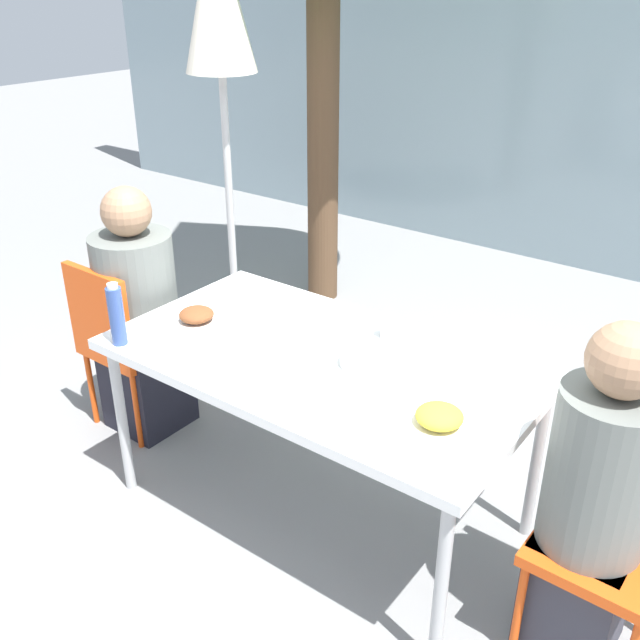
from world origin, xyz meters
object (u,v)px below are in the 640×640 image
at_px(person_right, 594,507).
at_px(drinking_cup, 389,327).
at_px(person_left, 140,321).
at_px(closed_umbrella, 219,16).
at_px(chair_right, 615,517).
at_px(bottle, 117,315).
at_px(chair_left, 121,336).
at_px(salad_bowl, 367,359).

bearing_deg(person_right, drinking_cup, -16.71).
bearing_deg(person_left, closed_umbrella, 110.14).
xyz_separation_m(chair_right, bottle, (-1.79, -0.44, 0.36)).
distance_m(bottle, drinking_cup, 1.05).
relative_size(chair_left, chair_right, 1.00).
xyz_separation_m(chair_left, salad_bowl, (1.29, 0.12, 0.26)).
xyz_separation_m(person_left, chair_right, (2.17, 0.05, -0.06)).
bearing_deg(closed_umbrella, salad_bowl, -31.44).
bearing_deg(person_left, chair_left, -121.90).
bearing_deg(chair_right, person_left, 2.43).
height_order(person_right, closed_umbrella, closed_umbrella).
bearing_deg(salad_bowl, drinking_cup, 102.64).
relative_size(chair_left, drinking_cup, 9.03).
relative_size(closed_umbrella, bottle, 9.27).
xyz_separation_m(chair_right, drinking_cup, (-0.98, 0.22, 0.28)).
distance_m(person_left, bottle, 0.62).
relative_size(bottle, salad_bowl, 1.29).
height_order(chair_left, person_right, person_right).
height_order(chair_right, bottle, bottle).
height_order(person_right, bottle, person_right).
distance_m(chair_left, person_right, 2.17).
height_order(chair_left, bottle, bottle).
xyz_separation_m(chair_left, chair_right, (2.22, 0.13, 0.00)).
bearing_deg(closed_umbrella, person_left, -70.33).
bearing_deg(chair_left, bottle, -35.78).
xyz_separation_m(person_right, salad_bowl, (-0.88, 0.07, 0.19)).
bearing_deg(person_left, salad_bowl, 2.22).
bearing_deg(closed_umbrella, drinking_cup, -25.74).
distance_m(bottle, salad_bowl, 0.97).
height_order(person_left, chair_right, person_left).
bearing_deg(salad_bowl, person_left, -178.25).
relative_size(chair_left, closed_umbrella, 0.37).
xyz_separation_m(closed_umbrella, bottle, (0.74, -1.41, -0.96)).
xyz_separation_m(chair_right, salad_bowl, (-0.93, -0.01, 0.26)).
bearing_deg(closed_umbrella, chair_right, -20.89).
bearing_deg(chair_left, person_left, 58.10).
height_order(person_left, bottle, person_left).
distance_m(person_right, closed_umbrella, 2.96).
bearing_deg(bottle, salad_bowl, 26.66).
height_order(chair_right, salad_bowl, chair_right).
height_order(chair_left, chair_right, same).
height_order(chair_right, closed_umbrella, closed_umbrella).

